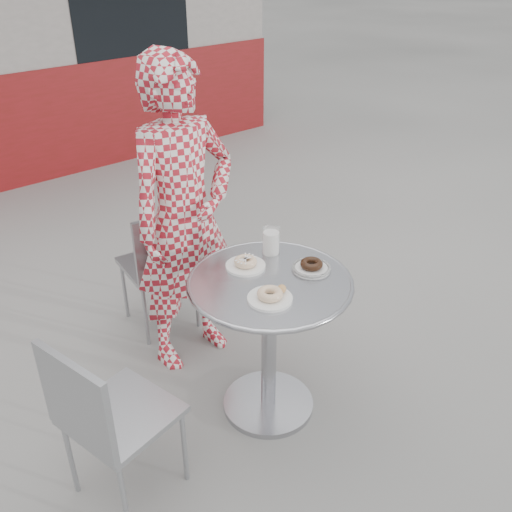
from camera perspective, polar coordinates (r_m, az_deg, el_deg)
ground at (r=2.92m, az=1.67°, el=-15.09°), size 60.00×60.00×0.00m
bistro_table at (r=2.58m, az=1.36°, el=-5.83°), size 0.73×0.73×0.74m
chair_far at (r=3.38m, az=-9.53°, el=-3.22°), size 0.42×0.42×0.78m
chair_left at (r=2.49m, az=-13.03°, el=-17.96°), size 0.46×0.45×0.80m
seated_person at (r=2.85m, az=-7.18°, el=3.67°), size 0.61×0.42×1.63m
plate_far at (r=2.56m, az=-1.06°, el=-0.76°), size 0.18×0.18×0.05m
plate_near at (r=2.34m, az=1.47°, el=-4.00°), size 0.19×0.19×0.05m
plate_checker at (r=2.56m, az=5.56°, el=-1.07°), size 0.18×0.18×0.05m
milk_cup at (r=2.65m, az=1.52°, el=1.46°), size 0.08×0.08×0.13m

